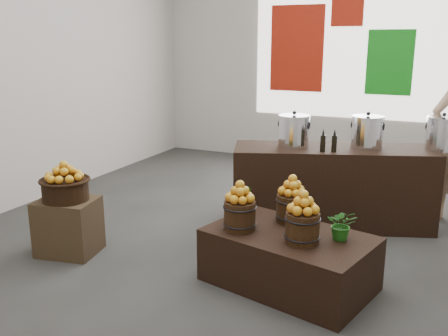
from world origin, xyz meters
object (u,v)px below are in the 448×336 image
at_px(stock_pot_center, 367,133).
at_px(stock_pot_right, 442,134).
at_px(display_table, 289,259).
at_px(counter, 332,186).
at_px(wicker_basket, 65,190).
at_px(crate, 68,226).
at_px(stock_pot_left, 294,132).

distance_m(stock_pot_center, stock_pot_right, 0.79).
distance_m(display_table, counter, 1.62).
relative_size(wicker_basket, stock_pot_right, 1.30).
distance_m(crate, stock_pot_center, 3.27).
bearing_deg(stock_pot_center, counter, -160.29).
xyz_separation_m(crate, stock_pot_right, (3.23, 2.24, 0.79)).
xyz_separation_m(display_table, stock_pot_left, (-0.43, 1.45, 0.82)).
distance_m(crate, stock_pot_right, 4.01).
height_order(stock_pot_left, stock_pot_right, same).
bearing_deg(display_table, counter, 104.21).
xyz_separation_m(crate, stock_pot_center, (2.48, 1.98, 0.79)).
bearing_deg(counter, display_table, -109.49).
distance_m(wicker_basket, stock_pot_right, 3.95).
distance_m(counter, stock_pot_left, 0.76).
height_order(counter, stock_pot_left, stock_pot_left).
distance_m(counter, stock_pot_center, 0.70).
relative_size(crate, wicker_basket, 1.25).
relative_size(crate, display_table, 0.41).
height_order(stock_pot_left, stock_pot_center, same).
bearing_deg(stock_pot_left, crate, -135.45).
bearing_deg(counter, stock_pot_center, 0.00).
bearing_deg(stock_pot_right, counter, -160.29).
bearing_deg(counter, wicker_basket, -158.93).
height_order(crate, wicker_basket, wicker_basket).
bearing_deg(wicker_basket, stock_pot_right, 34.81).
xyz_separation_m(stock_pot_center, stock_pot_right, (0.75, 0.27, 0.00)).
xyz_separation_m(wicker_basket, stock_pot_left, (1.74, 1.71, 0.41)).
height_order(wicker_basket, display_table, wicker_basket).
xyz_separation_m(counter, stock_pot_left, (-0.42, -0.15, 0.61)).
bearing_deg(crate, stock_pot_right, 34.81).
xyz_separation_m(counter, stock_pot_center, (0.33, 0.12, 0.61)).
distance_m(crate, display_table, 2.18).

